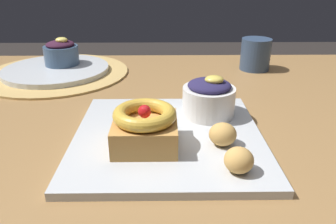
# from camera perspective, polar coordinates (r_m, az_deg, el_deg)

# --- Properties ---
(dining_table) EXTENTS (1.39, 0.95, 0.73)m
(dining_table) POSITION_cam_1_polar(r_m,az_deg,el_deg) (0.62, 1.15, -9.76)
(dining_table) COLOR olive
(dining_table) RESTS_ON ground_plane
(woven_placemat) EXTENTS (0.36, 0.36, 0.00)m
(woven_placemat) POSITION_cam_1_polar(r_m,az_deg,el_deg) (0.88, -18.79, 6.45)
(woven_placemat) COLOR tan
(woven_placemat) RESTS_ON dining_table
(front_plate) EXTENTS (0.29, 0.29, 0.01)m
(front_plate) POSITION_cam_1_polar(r_m,az_deg,el_deg) (0.52, 0.03, -4.36)
(front_plate) COLOR silver
(front_plate) RESTS_ON dining_table
(cake_slice) EXTENTS (0.09, 0.09, 0.06)m
(cake_slice) POSITION_cam_1_polar(r_m,az_deg,el_deg) (0.47, -4.02, -2.60)
(cake_slice) COLOR #C68E47
(cake_slice) RESTS_ON front_plate
(berry_ramekin) EXTENTS (0.09, 0.09, 0.07)m
(berry_ramekin) POSITION_cam_1_polar(r_m,az_deg,el_deg) (0.57, 7.11, 2.48)
(berry_ramekin) COLOR white
(berry_ramekin) RESTS_ON front_plate
(fritter_front) EXTENTS (0.04, 0.04, 0.03)m
(fritter_front) POSITION_cam_1_polar(r_m,az_deg,el_deg) (0.48, 9.49, -3.84)
(fritter_front) COLOR tan
(fritter_front) RESTS_ON front_plate
(fritter_middle) EXTENTS (0.04, 0.04, 0.03)m
(fritter_middle) POSITION_cam_1_polar(r_m,az_deg,el_deg) (0.43, 12.20, -8.18)
(fritter_middle) COLOR tan
(fritter_middle) RESTS_ON front_plate
(back_plate) EXTENTS (0.26, 0.26, 0.01)m
(back_plate) POSITION_cam_1_polar(r_m,az_deg,el_deg) (0.88, -18.87, 6.98)
(back_plate) COLOR silver
(back_plate) RESTS_ON woven_placemat
(back_ramekin) EXTENTS (0.09, 0.09, 0.07)m
(back_ramekin) POSITION_cam_1_polar(r_m,az_deg,el_deg) (0.89, -18.08, 9.78)
(back_ramekin) COLOR #3D5675
(back_ramekin) RESTS_ON back_plate
(coffee_mug) EXTENTS (0.08, 0.08, 0.08)m
(coffee_mug) POSITION_cam_1_polar(r_m,az_deg,el_deg) (0.89, 14.97, 9.67)
(coffee_mug) COLOR #334766
(coffee_mug) RESTS_ON dining_table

